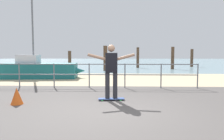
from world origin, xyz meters
name	(u,v)px	position (x,y,z in m)	size (l,w,h in m)	color
ground_plane	(106,125)	(0.00, -1.00, 0.00)	(24.00, 10.00, 0.04)	#514C49
beach_strip	(115,79)	(0.00, 7.00, 0.00)	(24.00, 6.00, 0.04)	tan
sea_surface	(118,62)	(0.00, 35.00, 0.00)	(72.00, 50.00, 0.04)	#75939E
railing_fence	(54,72)	(-2.54, 3.60, 0.70)	(12.17, 0.05, 1.05)	slate
sailboat	(42,70)	(-4.38, 7.01, 0.52)	(5.02, 1.72, 4.98)	#19666B
skateboard	(111,99)	(0.02, 1.21, 0.07)	(0.82, 0.28, 0.08)	#334C8C
skateboarder	(111,68)	(0.02, 1.21, 1.02)	(1.45, 0.24, 1.65)	#26262B
groyne_post_0	(70,61)	(-4.09, 12.79, 0.86)	(0.28, 0.28, 1.73)	#513826
groyne_post_1	(105,58)	(-0.96, 12.63, 1.08)	(0.34, 0.34, 2.16)	#513826
groyne_post_2	(138,58)	(2.17, 16.65, 1.08)	(0.28, 0.28, 2.16)	#513826
groyne_post_3	(173,58)	(5.30, 14.74, 1.07)	(0.30, 0.30, 2.14)	#513826
groyne_post_4	(192,58)	(8.43, 18.61, 1.01)	(0.32, 0.32, 2.02)	#513826
traffic_cone	(17,96)	(-2.65, 0.60, 0.25)	(0.36, 0.36, 0.50)	#E55919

